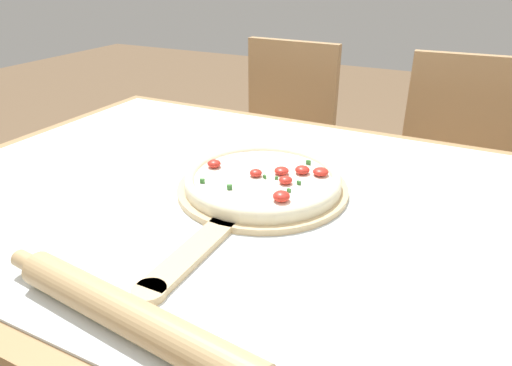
% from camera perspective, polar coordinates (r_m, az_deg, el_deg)
% --- Properties ---
extents(dining_table, '(1.49, 1.00, 0.76)m').
position_cam_1_polar(dining_table, '(0.94, 1.28, -7.29)').
color(dining_table, '#A87F51').
rests_on(dining_table, ground_plane).
extents(towel_cloth, '(1.41, 0.92, 0.00)m').
position_cam_1_polar(towel_cloth, '(0.89, 1.34, -2.03)').
color(towel_cloth, silver).
rests_on(towel_cloth, dining_table).
extents(pizza_peel, '(0.34, 0.56, 0.01)m').
position_cam_1_polar(pizza_peel, '(0.90, 0.12, -1.27)').
color(pizza_peel, '#D6B784').
rests_on(pizza_peel, towel_cloth).
extents(pizza, '(0.31, 0.31, 0.04)m').
position_cam_1_polar(pizza, '(0.91, 0.89, 0.45)').
color(pizza, beige).
rests_on(pizza, pizza_peel).
extents(rolling_pin, '(0.47, 0.09, 0.05)m').
position_cam_1_polar(rolling_pin, '(0.60, -15.14, -15.94)').
color(rolling_pin, tan).
rests_on(rolling_pin, towel_cloth).
extents(chair_left, '(0.41, 0.41, 0.91)m').
position_cam_1_polar(chair_left, '(1.86, 3.12, 5.34)').
color(chair_left, tan).
rests_on(chair_left, ground_plane).
extents(chair_right, '(0.42, 0.42, 0.91)m').
position_cam_1_polar(chair_right, '(1.73, 23.33, 1.50)').
color(chair_right, tan).
rests_on(chair_right, ground_plane).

